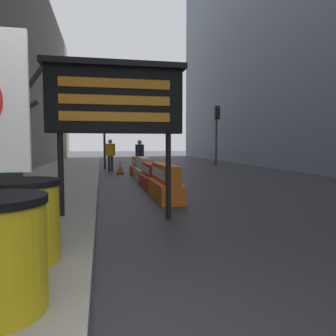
# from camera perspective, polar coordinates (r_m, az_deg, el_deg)

# --- Properties ---
(bare_tree) EXTENTS (1.87, 2.07, 3.86)m
(bare_tree) POSITION_cam_1_polar(r_m,az_deg,el_deg) (11.68, -25.17, 6.92)
(bare_tree) COLOR #4C3D2D
(bare_tree) RESTS_ON sidewalk_left
(barrel_drum_middle) EXTENTS (0.81, 0.81, 0.88)m
(barrel_drum_middle) POSITION_cam_1_polar(r_m,az_deg,el_deg) (3.88, -24.13, -8.39)
(barrel_drum_middle) COLOR yellow
(barrel_drum_middle) RESTS_ON sidewalk_left
(message_board) EXTENTS (2.52, 0.36, 2.85)m
(message_board) POSITION_cam_1_polar(r_m,az_deg,el_deg) (6.01, -9.13, 11.58)
(message_board) COLOR black
(message_board) RESTS_ON ground_plane
(jersey_barrier_orange_near) EXTENTS (0.57, 2.16, 0.89)m
(jersey_barrier_orange_near) POSITION_cam_1_polar(r_m,az_deg,el_deg) (8.38, -0.54, -2.73)
(jersey_barrier_orange_near) COLOR orange
(jersey_barrier_orange_near) RESTS_ON ground_plane
(jersey_barrier_red_striped) EXTENTS (0.64, 1.85, 0.78)m
(jersey_barrier_red_striped) POSITION_cam_1_polar(r_m,az_deg,el_deg) (10.55, -2.84, -1.57)
(jersey_barrier_red_striped) COLOR red
(jersey_barrier_red_striped) RESTS_ON ground_plane
(jersey_barrier_cream) EXTENTS (0.54, 2.19, 0.88)m
(jersey_barrier_cream) POSITION_cam_1_polar(r_m,az_deg,el_deg) (12.70, -4.34, -0.38)
(jersey_barrier_cream) COLOR beige
(jersey_barrier_cream) RESTS_ON ground_plane
(jersey_barrier_orange_far) EXTENTS (0.57, 1.66, 0.81)m
(jersey_barrier_orange_far) POSITION_cam_1_polar(r_m,az_deg,el_deg) (14.76, -5.35, 0.15)
(jersey_barrier_orange_far) COLOR orange
(jersey_barrier_orange_far) RESTS_ON ground_plane
(traffic_cone_near) EXTENTS (0.36, 0.36, 0.64)m
(traffic_cone_near) POSITION_cam_1_polar(r_m,az_deg,el_deg) (15.39, -8.35, 0.11)
(traffic_cone_near) COLOR black
(traffic_cone_near) RESTS_ON ground_plane
(traffic_light_near_curb) EXTENTS (0.28, 0.45, 3.89)m
(traffic_light_near_curb) POSITION_cam_1_polar(r_m,az_deg,el_deg) (18.51, -11.06, 8.55)
(traffic_light_near_curb) COLOR #2D2D30
(traffic_light_near_curb) RESTS_ON ground_plane
(traffic_light_far_side) EXTENTS (0.28, 0.45, 3.80)m
(traffic_light_far_side) POSITION_cam_1_polar(r_m,az_deg,el_deg) (21.33, 8.51, 7.84)
(traffic_light_far_side) COLOR #2D2D30
(traffic_light_far_side) RESTS_ON ground_plane
(pedestrian_worker) EXTENTS (0.50, 0.45, 1.63)m
(pedestrian_worker) POSITION_cam_1_polar(r_m,az_deg,el_deg) (17.12, -10.00, 2.70)
(pedestrian_worker) COLOR #333338
(pedestrian_worker) RESTS_ON ground_plane
(pedestrian_passerby) EXTENTS (0.44, 0.48, 1.59)m
(pedestrian_passerby) POSITION_cam_1_polar(r_m,az_deg,el_deg) (15.87, -4.95, 2.54)
(pedestrian_passerby) COLOR #23283D
(pedestrian_passerby) RESTS_ON ground_plane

